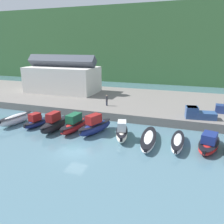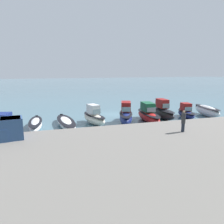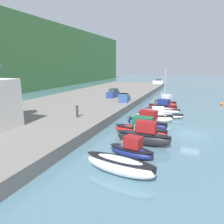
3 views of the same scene
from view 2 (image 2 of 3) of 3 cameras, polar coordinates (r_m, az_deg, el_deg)
ground_plane at (r=37.08m, az=0.24°, el=-0.61°), size 320.00×320.00×0.00m
quay_promenade at (r=16.43m, az=27.23°, el=-14.60°), size 136.15×23.91×1.46m
moored_boat_0 at (r=38.85m, az=23.54°, el=0.33°), size 2.80×6.97×1.69m
moored_boat_1 at (r=36.38m, az=18.76°, el=-0.12°), size 2.76×5.23×2.30m
moored_boat_2 at (r=34.59m, az=13.09°, el=0.14°), size 2.07×6.79×3.01m
moored_boat_3 at (r=32.25m, az=9.45°, el=-0.70°), size 2.74×7.66×2.76m
moored_boat_4 at (r=30.96m, az=3.64°, el=-0.85°), size 4.01×7.07×3.01m
moored_boat_5 at (r=30.41m, az=-4.73°, el=-1.32°), size 2.99×5.86×2.73m
moored_boat_6 at (r=29.95m, az=-11.94°, el=-2.71°), size 2.69×8.66×0.92m
moored_boat_7 at (r=29.80m, az=-19.34°, el=-2.98°), size 1.78×7.09×1.11m
moored_boat_8 at (r=29.73m, az=-26.86°, el=-3.19°), size 3.85×6.99×2.25m
person_on_quay at (r=22.44m, az=18.14°, el=-2.23°), size 0.40×0.40×2.14m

